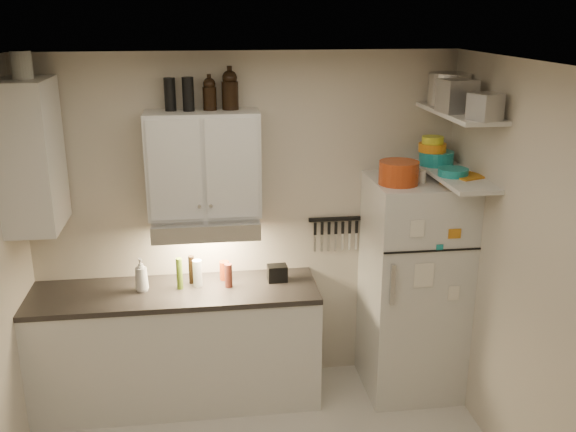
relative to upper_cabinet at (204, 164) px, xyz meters
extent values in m
cube|color=silver|center=(0.30, -1.33, 0.78)|extent=(3.20, 3.00, 0.02)
cube|color=#BCB2A0|center=(0.30, 0.18, -0.53)|extent=(3.20, 0.02, 2.60)
cube|color=#BCB2A0|center=(1.91, -1.33, -0.53)|extent=(0.02, 3.00, 2.60)
cube|color=silver|center=(-0.25, -0.14, -1.39)|extent=(2.10, 0.60, 0.88)
cube|color=#272321|center=(-0.25, -0.14, -0.93)|extent=(2.10, 0.62, 0.04)
cube|color=silver|center=(0.00, 0.00, 0.00)|extent=(0.80, 0.33, 0.75)
cube|color=silver|center=(-1.14, -0.14, 0.12)|extent=(0.33, 0.55, 1.00)
cube|color=silver|center=(0.00, -0.06, -0.44)|extent=(0.76, 0.46, 0.12)
cube|color=silver|center=(1.55, -0.18, -0.98)|extent=(0.70, 0.68, 1.70)
cube|color=silver|center=(1.75, -0.31, 0.38)|extent=(0.30, 0.95, 0.03)
cube|color=silver|center=(1.75, -0.31, -0.07)|extent=(0.30, 0.95, 0.03)
cube|color=black|center=(1.00, 0.15, -0.51)|extent=(0.42, 0.02, 0.03)
cylinder|color=#A73913|center=(1.36, -0.27, -0.04)|extent=(0.31, 0.31, 0.16)
cube|color=#BE7417|center=(1.79, -0.38, -0.08)|extent=(0.28, 0.31, 0.09)
cylinder|color=silver|center=(1.53, -0.26, -0.08)|extent=(0.07, 0.07, 0.09)
cylinder|color=silver|center=(1.78, -0.04, 0.50)|extent=(0.35, 0.35, 0.23)
cube|color=#AAAAAD|center=(1.70, -0.37, 0.50)|extent=(0.24, 0.22, 0.22)
cube|color=#AAAAAD|center=(1.75, -0.71, 0.47)|extent=(0.22, 0.22, 0.17)
cylinder|color=teal|center=(1.71, -0.04, 0.00)|extent=(0.25, 0.25, 0.10)
cylinder|color=orange|center=(1.68, -0.04, 0.08)|extent=(0.20, 0.20, 0.06)
cylinder|color=yellow|center=(1.68, -0.04, 0.14)|extent=(0.16, 0.16, 0.05)
cylinder|color=teal|center=(1.71, -0.38, -0.02)|extent=(0.23, 0.23, 0.05)
cylinder|color=black|center=(-0.09, 0.02, 0.49)|extent=(0.11, 0.11, 0.23)
cylinder|color=black|center=(-0.21, 0.05, 0.49)|extent=(0.10, 0.10, 0.23)
cylinder|color=silver|center=(-1.12, -0.13, 0.71)|extent=(0.17, 0.17, 0.17)
imported|color=silver|center=(-0.48, -0.12, -0.77)|extent=(0.14, 0.14, 0.28)
cylinder|color=#5E261C|center=(0.15, -0.13, -0.81)|extent=(0.06, 0.06, 0.18)
cylinder|color=#54731C|center=(-0.21, -0.11, -0.79)|extent=(0.05, 0.05, 0.24)
cylinder|color=black|center=(-0.12, -0.02, -0.80)|extent=(0.05, 0.05, 0.22)
cylinder|color=silver|center=(-0.08, -0.08, -0.80)|extent=(0.09, 0.09, 0.20)
cylinder|color=#A73913|center=(0.12, 0.01, -0.83)|extent=(0.09, 0.09, 0.14)
cube|color=black|center=(0.52, -0.07, -0.84)|extent=(0.15, 0.11, 0.12)
camera|label=1|loc=(0.01, -4.50, 1.04)|focal=40.00mm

